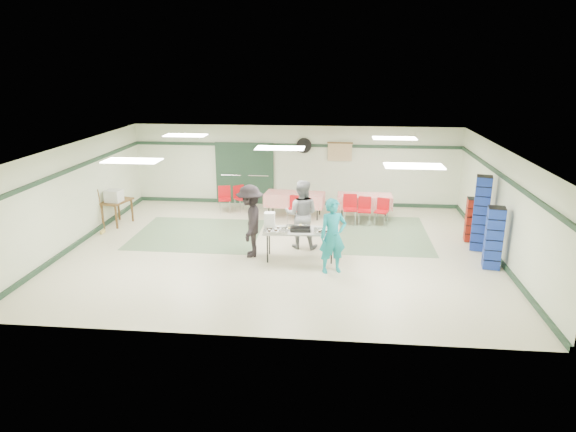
# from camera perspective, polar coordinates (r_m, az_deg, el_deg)

# --- Properties ---
(floor) EXTENTS (11.00, 11.00, 0.00)m
(floor) POSITION_cam_1_polar(r_m,az_deg,el_deg) (13.53, -0.84, -3.71)
(floor) COLOR beige
(floor) RESTS_ON ground
(ceiling) EXTENTS (11.00, 11.00, 0.00)m
(ceiling) POSITION_cam_1_polar(r_m,az_deg,el_deg) (12.84, -0.89, 7.65)
(ceiling) COLOR white
(ceiling) RESTS_ON wall_back
(wall_back) EXTENTS (11.00, 0.00, 11.00)m
(wall_back) POSITION_cam_1_polar(r_m,az_deg,el_deg) (17.49, 0.80, 5.62)
(wall_back) COLOR beige
(wall_back) RESTS_ON floor
(wall_front) EXTENTS (11.00, 0.00, 11.00)m
(wall_front) POSITION_cam_1_polar(r_m,az_deg,el_deg) (8.89, -4.13, -5.67)
(wall_front) COLOR beige
(wall_front) RESTS_ON floor
(wall_left) EXTENTS (0.00, 9.00, 9.00)m
(wall_left) POSITION_cam_1_polar(r_m,az_deg,el_deg) (14.77, -22.59, 2.22)
(wall_left) COLOR beige
(wall_left) RESTS_ON floor
(wall_right) EXTENTS (0.00, 9.00, 9.00)m
(wall_right) POSITION_cam_1_polar(r_m,az_deg,el_deg) (13.66, 22.72, 1.09)
(wall_right) COLOR beige
(wall_right) RESTS_ON floor
(trim_back) EXTENTS (11.00, 0.06, 0.10)m
(trim_back) POSITION_cam_1_polar(r_m,az_deg,el_deg) (17.33, 0.80, 7.87)
(trim_back) COLOR #1E3726
(trim_back) RESTS_ON wall_back
(baseboard_back) EXTENTS (11.00, 0.06, 0.12)m
(baseboard_back) POSITION_cam_1_polar(r_m,az_deg,el_deg) (17.75, 0.77, 1.51)
(baseboard_back) COLOR #1E3726
(baseboard_back) RESTS_ON floor
(trim_left) EXTENTS (0.06, 9.00, 0.10)m
(trim_left) POSITION_cam_1_polar(r_m,az_deg,el_deg) (14.61, -22.80, 4.87)
(trim_left) COLOR #1E3726
(trim_left) RESTS_ON wall_back
(baseboard_left) EXTENTS (0.06, 9.00, 0.12)m
(baseboard_left) POSITION_cam_1_polar(r_m,az_deg,el_deg) (15.11, -21.95, -2.52)
(baseboard_left) COLOR #1E3726
(baseboard_left) RESTS_ON floor
(trim_right) EXTENTS (0.06, 9.00, 0.10)m
(trim_right) POSITION_cam_1_polar(r_m,az_deg,el_deg) (13.50, 22.93, 3.96)
(trim_right) COLOR #1E3726
(trim_right) RESTS_ON wall_back
(baseboard_right) EXTENTS (0.06, 9.00, 0.12)m
(baseboard_right) POSITION_cam_1_polar(r_m,az_deg,el_deg) (14.03, 22.01, -3.98)
(baseboard_right) COLOR #1E3726
(baseboard_right) RESTS_ON floor
(green_patch_a) EXTENTS (3.50, 3.00, 0.01)m
(green_patch_a) POSITION_cam_1_polar(r_m,az_deg,el_deg) (14.93, -9.99, -1.98)
(green_patch_a) COLOR slate
(green_patch_a) RESTS_ON floor
(green_patch_b) EXTENTS (2.50, 3.50, 0.01)m
(green_patch_b) POSITION_cam_1_polar(r_m,az_deg,el_deg) (14.93, 10.56, -2.00)
(green_patch_b) COLOR slate
(green_patch_b) RESTS_ON floor
(double_door_left) EXTENTS (0.90, 0.06, 2.10)m
(double_door_left) POSITION_cam_1_polar(r_m,az_deg,el_deg) (17.80, -6.32, 4.73)
(double_door_left) COLOR #949694
(double_door_left) RESTS_ON floor
(double_door_right) EXTENTS (0.90, 0.06, 2.10)m
(double_door_right) POSITION_cam_1_polar(r_m,az_deg,el_deg) (17.64, -3.29, 4.69)
(double_door_right) COLOR #949694
(double_door_right) RESTS_ON floor
(door_frame) EXTENTS (2.00, 0.03, 2.15)m
(door_frame) POSITION_cam_1_polar(r_m,az_deg,el_deg) (17.70, -4.84, 4.70)
(door_frame) COLOR #1E3726
(door_frame) RESTS_ON floor
(wall_fan) EXTENTS (0.50, 0.10, 0.50)m
(wall_fan) POSITION_cam_1_polar(r_m,az_deg,el_deg) (17.28, 1.79, 7.83)
(wall_fan) COLOR black
(wall_fan) RESTS_ON wall_back
(scroll_banner) EXTENTS (0.80, 0.02, 0.60)m
(scroll_banner) POSITION_cam_1_polar(r_m,az_deg,el_deg) (17.28, 5.79, 7.08)
(scroll_banner) COLOR tan
(scroll_banner) RESTS_ON wall_back
(serving_table) EXTENTS (1.84, 0.83, 0.76)m
(serving_table) POSITION_cam_1_polar(r_m,az_deg,el_deg) (12.66, 1.32, -1.75)
(serving_table) COLOR #B2B2AD
(serving_table) RESTS_ON floor
(sheet_tray_right) EXTENTS (0.56, 0.44, 0.02)m
(sheet_tray_right) POSITION_cam_1_polar(r_m,az_deg,el_deg) (12.54, 4.11, -1.71)
(sheet_tray_right) COLOR silver
(sheet_tray_right) RESTS_ON serving_table
(sheet_tray_mid) EXTENTS (0.58, 0.46, 0.02)m
(sheet_tray_mid) POSITION_cam_1_polar(r_m,az_deg,el_deg) (12.74, 0.99, -1.35)
(sheet_tray_mid) COLOR silver
(sheet_tray_mid) RESTS_ON serving_table
(sheet_tray_left) EXTENTS (0.62, 0.48, 0.02)m
(sheet_tray_left) POSITION_cam_1_polar(r_m,az_deg,el_deg) (12.55, -1.36, -1.65)
(sheet_tray_left) COLOR silver
(sheet_tray_left) RESTS_ON serving_table
(baking_pan) EXTENTS (0.51, 0.33, 0.08)m
(baking_pan) POSITION_cam_1_polar(r_m,az_deg,el_deg) (12.58, 1.39, -1.46)
(baking_pan) COLOR black
(baking_pan) RESTS_ON serving_table
(foam_box_stack) EXTENTS (0.27, 0.25, 0.42)m
(foam_box_stack) POSITION_cam_1_polar(r_m,az_deg,el_deg) (12.69, -2.06, -0.51)
(foam_box_stack) COLOR white
(foam_box_stack) RESTS_ON serving_table
(volunteer_teal) EXTENTS (0.75, 0.62, 1.77)m
(volunteer_teal) POSITION_cam_1_polar(r_m,az_deg,el_deg) (11.87, 5.00, -2.23)
(volunteer_teal) COLOR teal
(volunteer_teal) RESTS_ON floor
(volunteer_grey) EXTENTS (0.94, 0.76, 1.83)m
(volunteer_grey) POSITION_cam_1_polar(r_m,az_deg,el_deg) (13.40, 1.50, 0.19)
(volunteer_grey) COLOR gray
(volunteer_grey) RESTS_ON floor
(volunteer_dark) EXTENTS (0.81, 1.26, 1.84)m
(volunteer_dark) POSITION_cam_1_polar(r_m,az_deg,el_deg) (12.85, -4.23, -0.56)
(volunteer_dark) COLOR black
(volunteer_dark) RESTS_ON floor
(dining_table_a) EXTENTS (1.67, 0.75, 0.77)m
(dining_table_a) POSITION_cam_1_polar(r_m,az_deg,el_deg) (16.20, 8.51, 1.69)
(dining_table_a) COLOR red
(dining_table_a) RESTS_ON floor
(dining_table_b) EXTENTS (1.91, 0.98, 0.77)m
(dining_table_b) POSITION_cam_1_polar(r_m,az_deg,el_deg) (16.24, 0.73, 1.91)
(dining_table_b) COLOR red
(dining_table_b) RESTS_ON floor
(chair_a) EXTENTS (0.41, 0.41, 0.83)m
(chair_a) POSITION_cam_1_polar(r_m,az_deg,el_deg) (15.67, 8.50, 0.94)
(chair_a) COLOR red
(chair_a) RESTS_ON floor
(chair_b) EXTENTS (0.43, 0.43, 0.90)m
(chair_b) POSITION_cam_1_polar(r_m,az_deg,el_deg) (15.65, 6.91, 1.14)
(chair_b) COLOR red
(chair_b) RESTS_ON floor
(chair_c) EXTENTS (0.48, 0.48, 0.81)m
(chair_c) POSITION_cam_1_polar(r_m,az_deg,el_deg) (15.71, 10.43, 0.82)
(chair_c) COLOR red
(chair_c) RESTS_ON floor
(chair_d) EXTENTS (0.46, 0.46, 0.81)m
(chair_d) POSITION_cam_1_polar(r_m,az_deg,el_deg) (15.70, 0.73, 1.11)
(chair_d) COLOR red
(chair_d) RESTS_ON floor
(chair_loose_a) EXTENTS (0.56, 0.56, 0.85)m
(chair_loose_a) POSITION_cam_1_polar(r_m,az_deg,el_deg) (16.94, -5.34, 2.28)
(chair_loose_a) COLOR red
(chair_loose_a) RESTS_ON floor
(chair_loose_b) EXTENTS (0.48, 0.48, 0.86)m
(chair_loose_b) POSITION_cam_1_polar(r_m,az_deg,el_deg) (16.86, -7.07, 2.19)
(chair_loose_b) COLOR red
(chair_loose_b) RESTS_ON floor
(crate_stack_blue_a) EXTENTS (0.46, 0.46, 1.97)m
(crate_stack_blue_a) POSITION_cam_1_polar(r_m,az_deg,el_deg) (14.12, 20.64, 0.27)
(crate_stack_blue_a) COLOR #192F99
(crate_stack_blue_a) RESTS_ON floor
(crate_stack_red) EXTENTS (0.41, 0.41, 1.21)m
(crate_stack_red) POSITION_cam_1_polar(r_m,az_deg,el_deg) (14.86, 19.84, -0.40)
(crate_stack_red) COLOR #A31F10
(crate_stack_red) RESTS_ON floor
(crate_stack_blue_b) EXTENTS (0.44, 0.44, 1.51)m
(crate_stack_blue_b) POSITION_cam_1_polar(r_m,az_deg,el_deg) (13.03, 21.88, -2.28)
(crate_stack_blue_b) COLOR #192F99
(crate_stack_blue_b) RESTS_ON floor
(printer_table) EXTENTS (0.81, 1.06, 0.74)m
(printer_table) POSITION_cam_1_polar(r_m,az_deg,el_deg) (16.25, -18.51, 1.33)
(printer_table) COLOR brown
(printer_table) RESTS_ON floor
(office_printer) EXTENTS (0.49, 0.44, 0.35)m
(office_printer) POSITION_cam_1_polar(r_m,az_deg,el_deg) (16.07, -18.79, 2.14)
(office_printer) COLOR beige
(office_printer) RESTS_ON printer_table
(broom) EXTENTS (0.08, 0.21, 1.29)m
(broom) POSITION_cam_1_polar(r_m,az_deg,el_deg) (15.54, -20.02, 0.58)
(broom) COLOR brown
(broom) RESTS_ON floor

